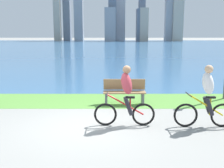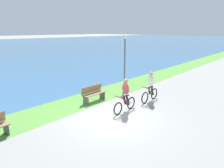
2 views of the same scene
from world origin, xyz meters
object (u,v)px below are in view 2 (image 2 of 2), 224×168
cyclist_lead (125,95)px  lamppost_tall (125,52)px  bench_far_along_path (94,93)px  cyclist_trailing (150,87)px

cyclist_lead → lamppost_tall: size_ratio=0.46×
cyclist_lead → bench_far_along_path: size_ratio=1.12×
cyclist_lead → lamppost_tall: 5.32m
cyclist_lead → cyclist_trailing: bearing=-3.0°
bench_far_along_path → lamppost_tall: lamppost_tall is taller
lamppost_tall → cyclist_trailing: bearing=-119.6°
cyclist_lead → bench_far_along_path: (0.06, 2.31, -0.38)m
bench_far_along_path → cyclist_lead: bearing=-91.6°
cyclist_lead → lamppost_tall: lamppost_tall is taller
cyclist_lead → lamppost_tall: (4.00, 3.15, 1.56)m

